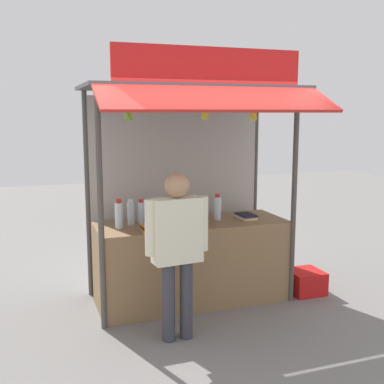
{
  "coord_description": "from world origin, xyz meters",
  "views": [
    {
      "loc": [
        -1.78,
        -5.03,
        2.18
      ],
      "look_at": [
        0.0,
        0.0,
        1.29
      ],
      "focal_mm": 44.75,
      "sensor_mm": 36.0,
      "label": 1
    }
  ],
  "objects_px": {
    "water_bottle_left": "(141,212)",
    "water_bottle_rear_center": "(164,208)",
    "water_bottle_front_right": "(131,213)",
    "banana_bunch_inner_left": "(205,113)",
    "water_bottle_back_right": "(218,208)",
    "magazine_stack_right": "(246,216)",
    "banana_bunch_rightmost": "(253,113)",
    "magazine_stack_far_left": "(152,229)",
    "plastic_crate": "(305,282)",
    "water_bottle_back_left": "(119,215)",
    "magazine_stack_front_left": "(194,219)",
    "banana_bunch_inner_right": "(128,114)",
    "vendor_person": "(177,241)",
    "magazine_stack_far_right": "(178,227)"
  },
  "relations": [
    {
      "from": "magazine_stack_front_left",
      "to": "magazine_stack_far_left",
      "type": "relative_size",
      "value": 1.04
    },
    {
      "from": "water_bottle_front_right",
      "to": "banana_bunch_rightmost",
      "type": "relative_size",
      "value": 1.2
    },
    {
      "from": "banana_bunch_inner_right",
      "to": "banana_bunch_rightmost",
      "type": "distance_m",
      "value": 1.32
    },
    {
      "from": "magazine_stack_right",
      "to": "banana_bunch_inner_left",
      "type": "distance_m",
      "value": 1.47
    },
    {
      "from": "magazine_stack_far_right",
      "to": "magazine_stack_right",
      "type": "bearing_deg",
      "value": 13.82
    },
    {
      "from": "water_bottle_front_right",
      "to": "plastic_crate",
      "type": "bearing_deg",
      "value": -9.52
    },
    {
      "from": "vendor_person",
      "to": "water_bottle_back_right",
      "type": "bearing_deg",
      "value": -136.46
    },
    {
      "from": "magazine_stack_far_right",
      "to": "magazine_stack_far_left",
      "type": "bearing_deg",
      "value": -174.08
    },
    {
      "from": "water_bottle_back_right",
      "to": "magazine_stack_right",
      "type": "relative_size",
      "value": 1.04
    },
    {
      "from": "water_bottle_left",
      "to": "banana_bunch_inner_left",
      "type": "relative_size",
      "value": 1.2
    },
    {
      "from": "magazine_stack_far_left",
      "to": "water_bottle_rear_center",
      "type": "bearing_deg",
      "value": 63.34
    },
    {
      "from": "banana_bunch_inner_right",
      "to": "water_bottle_left",
      "type": "bearing_deg",
      "value": 67.75
    },
    {
      "from": "magazine_stack_right",
      "to": "banana_bunch_rightmost",
      "type": "xyz_separation_m",
      "value": [
        -0.16,
        -0.45,
        1.2
      ]
    },
    {
      "from": "water_bottle_left",
      "to": "water_bottle_rear_center",
      "type": "height_order",
      "value": "water_bottle_left"
    },
    {
      "from": "magazine_stack_right",
      "to": "banana_bunch_inner_left",
      "type": "bearing_deg",
      "value": -147.14
    },
    {
      "from": "water_bottle_back_left",
      "to": "magazine_stack_front_left",
      "type": "relative_size",
      "value": 1.22
    },
    {
      "from": "water_bottle_front_right",
      "to": "magazine_stack_far_right",
      "type": "relative_size",
      "value": 0.9
    },
    {
      "from": "water_bottle_rear_center",
      "to": "banana_bunch_inner_left",
      "type": "height_order",
      "value": "banana_bunch_inner_left"
    },
    {
      "from": "magazine_stack_far_left",
      "to": "water_bottle_left",
      "type": "bearing_deg",
      "value": 92.08
    },
    {
      "from": "water_bottle_back_right",
      "to": "magazine_stack_right",
      "type": "distance_m",
      "value": 0.37
    },
    {
      "from": "banana_bunch_inner_left",
      "to": "banana_bunch_rightmost",
      "type": "distance_m",
      "value": 0.54
    },
    {
      "from": "water_bottle_left",
      "to": "water_bottle_front_right",
      "type": "xyz_separation_m",
      "value": [
        -0.12,
        -0.02,
        0.01
      ]
    },
    {
      "from": "magazine_stack_front_left",
      "to": "banana_bunch_inner_right",
      "type": "xyz_separation_m",
      "value": [
        -0.82,
        -0.43,
        1.18
      ]
    },
    {
      "from": "water_bottle_front_right",
      "to": "magazine_stack_right",
      "type": "bearing_deg",
      "value": -6.39
    },
    {
      "from": "banana_bunch_inner_right",
      "to": "water_bottle_front_right",
      "type": "bearing_deg",
      "value": 77.42
    },
    {
      "from": "plastic_crate",
      "to": "magazine_stack_far_left",
      "type": "bearing_deg",
      "value": -178.22
    },
    {
      "from": "water_bottle_left",
      "to": "magazine_stack_far_right",
      "type": "distance_m",
      "value": 0.51
    },
    {
      "from": "magazine_stack_far_right",
      "to": "banana_bunch_inner_left",
      "type": "distance_m",
      "value": 1.25
    },
    {
      "from": "banana_bunch_rightmost",
      "to": "banana_bunch_inner_right",
      "type": "bearing_deg",
      "value": 179.98
    },
    {
      "from": "water_bottle_left",
      "to": "banana_bunch_rightmost",
      "type": "xyz_separation_m",
      "value": [
        1.07,
        -0.62,
        1.1
      ]
    },
    {
      "from": "water_bottle_back_left",
      "to": "magazine_stack_far_right",
      "type": "relative_size",
      "value": 0.99
    },
    {
      "from": "water_bottle_front_right",
      "to": "magazine_stack_right",
      "type": "height_order",
      "value": "water_bottle_front_right"
    },
    {
      "from": "magazine_stack_far_left",
      "to": "plastic_crate",
      "type": "bearing_deg",
      "value": 1.78
    },
    {
      "from": "water_bottle_left",
      "to": "plastic_crate",
      "type": "height_order",
      "value": "water_bottle_left"
    },
    {
      "from": "banana_bunch_rightmost",
      "to": "banana_bunch_inner_left",
      "type": "bearing_deg",
      "value": 179.97
    },
    {
      "from": "magazine_stack_front_left",
      "to": "banana_bunch_inner_right",
      "type": "distance_m",
      "value": 1.5
    },
    {
      "from": "water_bottle_rear_center",
      "to": "vendor_person",
      "type": "bearing_deg",
      "value": -100.21
    },
    {
      "from": "water_bottle_back_left",
      "to": "plastic_crate",
      "type": "relative_size",
      "value": 0.8
    },
    {
      "from": "water_bottle_back_left",
      "to": "water_bottle_back_right",
      "type": "distance_m",
      "value": 1.16
    },
    {
      "from": "magazine_stack_right",
      "to": "magazine_stack_far_right",
      "type": "xyz_separation_m",
      "value": [
        -0.92,
        -0.23,
        -0.0
      ]
    },
    {
      "from": "magazine_stack_front_left",
      "to": "magazine_stack_far_left",
      "type": "bearing_deg",
      "value": -157.13
    },
    {
      "from": "water_bottle_front_right",
      "to": "banana_bunch_inner_left",
      "type": "distance_m",
      "value": 1.41
    },
    {
      "from": "magazine_stack_front_left",
      "to": "water_bottle_back_left",
      "type": "bearing_deg",
      "value": 175.97
    },
    {
      "from": "magazine_stack_front_left",
      "to": "vendor_person",
      "type": "bearing_deg",
      "value": -119.55
    },
    {
      "from": "banana_bunch_inner_right",
      "to": "vendor_person",
      "type": "bearing_deg",
      "value": -46.6
    },
    {
      "from": "water_bottle_back_right",
      "to": "magazine_stack_far_right",
      "type": "distance_m",
      "value": 0.65
    },
    {
      "from": "plastic_crate",
      "to": "water_bottle_back_left",
      "type": "bearing_deg",
      "value": 174.06
    },
    {
      "from": "water_bottle_back_left",
      "to": "magazine_stack_far_left",
      "type": "height_order",
      "value": "water_bottle_back_left"
    },
    {
      "from": "magazine_stack_front_left",
      "to": "magazine_stack_right",
      "type": "relative_size",
      "value": 0.88
    },
    {
      "from": "water_bottle_back_left",
      "to": "water_bottle_left",
      "type": "height_order",
      "value": "water_bottle_back_left"
    }
  ]
}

